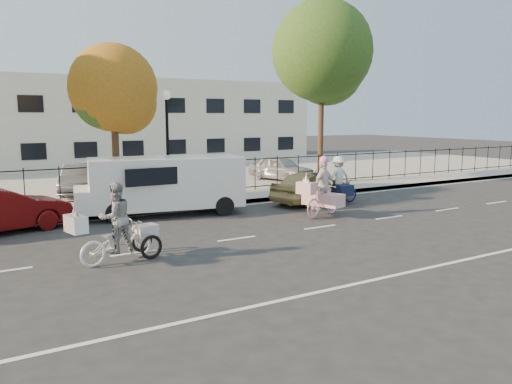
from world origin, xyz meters
TOP-DOWN VIEW (x-y plane):
  - ground at (0.00, 0.00)m, footprint 120.00×120.00m
  - road_markings at (0.00, 0.00)m, footprint 60.00×9.52m
  - curb at (0.00, 5.05)m, footprint 60.00×0.10m
  - sidewalk at (0.00, 6.10)m, footprint 60.00×2.20m
  - parking_lot at (0.00, 15.00)m, footprint 60.00×15.60m
  - iron_fence at (0.00, 7.20)m, footprint 58.00×0.06m
  - building at (0.00, 25.00)m, footprint 34.00×10.00m
  - lamppost at (0.50, 6.80)m, footprint 0.36×0.36m
  - street_sign at (-1.85, 6.80)m, footprint 0.85×0.06m
  - zebra_trike at (-3.56, -0.55)m, footprint 2.28×1.23m
  - unicorn_bike at (4.10, 1.33)m, footprint 2.16×1.56m
  - bull_bike at (6.31, 3.20)m, footprint 2.06×1.42m
  - white_van at (-0.55, 4.43)m, footprint 6.05×2.85m
  - gold_sedan at (5.51, 3.80)m, footprint 4.24×2.63m
  - lot_car_c at (-2.31, 10.21)m, footprint 2.44×4.04m
  - lot_car_d at (7.71, 9.53)m, footprint 2.52×3.98m
  - tree_mid at (-1.21, 7.74)m, footprint 3.48×3.44m
  - tree_east at (9.23, 8.02)m, footprint 5.01×5.01m

SIDE VIEW (x-z plane):
  - ground at x=0.00m, z-range 0.00..0.00m
  - road_markings at x=0.00m, z-range 0.00..0.01m
  - curb at x=0.00m, z-range 0.00..0.15m
  - sidewalk at x=0.00m, z-range 0.00..0.15m
  - parking_lot at x=0.00m, z-range 0.00..0.15m
  - gold_sedan at x=5.51m, z-range 0.00..1.35m
  - zebra_trike at x=-3.56m, z-range -0.22..1.73m
  - bull_bike at x=6.31m, z-range -0.19..1.71m
  - lot_car_c at x=-2.31m, z-range 0.15..1.41m
  - lot_car_d at x=7.71m, z-range 0.15..1.41m
  - unicorn_bike at x=4.10m, z-range -0.28..1.85m
  - iron_fence at x=0.00m, z-range 0.15..1.65m
  - white_van at x=-0.55m, z-range 0.11..2.16m
  - street_sign at x=-1.85m, z-range 0.52..2.32m
  - building at x=0.00m, z-range 0.00..6.00m
  - lamppost at x=0.50m, z-range 0.95..5.28m
  - tree_mid at x=-1.21m, z-range 1.26..7.55m
  - tree_east at x=9.23m, z-range 1.84..11.02m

